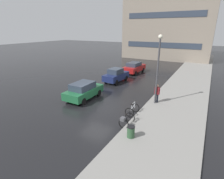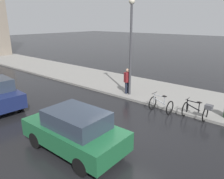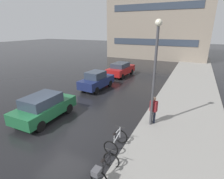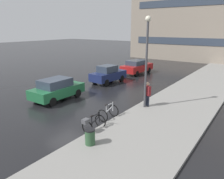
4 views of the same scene
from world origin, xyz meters
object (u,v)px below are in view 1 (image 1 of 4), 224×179
at_px(car_navy, 116,75).
at_px(car_red, 134,67).
at_px(bicycle_second, 132,110).
at_px(car_green, 84,90).
at_px(pedestrian, 157,93).
at_px(trash_bin, 131,133).
at_px(bicycle_nearest, 126,120).
at_px(streetlamp, 158,63).

xyz_separation_m(car_navy, car_red, (0.14, 5.56, -0.01)).
bearing_deg(car_navy, bicycle_second, -53.62).
distance_m(car_green, pedestrian, 6.79).
bearing_deg(bicycle_second, car_red, 112.12).
distance_m(car_red, trash_bin, 17.13).
relative_size(car_red, trash_bin, 5.08).
xyz_separation_m(car_navy, trash_bin, (6.56, -10.32, -0.39)).
relative_size(bicycle_second, car_red, 0.25).
relative_size(bicycle_nearest, car_navy, 0.34).
distance_m(bicycle_nearest, trash_bin, 1.50).
height_order(car_red, pedestrian, pedestrian).
distance_m(bicycle_nearest, car_green, 6.24).
height_order(bicycle_second, car_navy, car_navy).
bearing_deg(bicycle_second, trash_bin, -68.40).
distance_m(car_green, streetlamp, 7.23).
height_order(car_navy, car_red, car_navy).
bearing_deg(car_navy, car_red, 88.54).
height_order(pedestrian, streetlamp, streetlamp).
relative_size(car_green, car_red, 0.91).
bearing_deg(car_red, bicycle_nearest, -69.33).
xyz_separation_m(bicycle_second, streetlamp, (0.98, 2.76, 3.27)).
height_order(car_green, pedestrian, pedestrian).
relative_size(bicycle_nearest, car_green, 0.33).
bearing_deg(car_green, car_navy, 90.07).
bearing_deg(bicycle_nearest, streetlamp, 81.78).
xyz_separation_m(bicycle_nearest, car_navy, (-5.68, 9.11, 0.35)).
distance_m(pedestrian, trash_bin, 6.08).
bearing_deg(car_navy, pedestrian, -33.68).
bearing_deg(pedestrian, car_red, 122.51).
height_order(bicycle_nearest, bicycle_second, bicycle_second).
bearing_deg(pedestrian, car_green, -160.57).
relative_size(car_green, car_navy, 1.03).
bearing_deg(car_navy, trash_bin, -57.54).
distance_m(car_green, car_navy, 6.53).
relative_size(bicycle_nearest, trash_bin, 1.52).
xyz_separation_m(bicycle_second, car_green, (-5.35, 0.75, 0.42)).
bearing_deg(trash_bin, car_navy, 122.46).
height_order(bicycle_nearest, trash_bin, bicycle_nearest).
distance_m(car_red, pedestrian, 11.66).
relative_size(pedestrian, trash_bin, 2.03).
xyz_separation_m(car_green, car_red, (0.13, 12.09, -0.00)).
distance_m(car_navy, trash_bin, 12.24).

